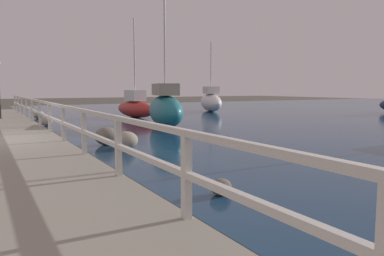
% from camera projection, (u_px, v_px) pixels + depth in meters
% --- Properties ---
extents(railing, '(0.10, 32.50, 1.06)m').
position_uv_depth(railing, '(56.00, 114.00, 11.92)').
color(railing, silver).
rests_on(railing, dock_walkway).
extents(boulder_water_edge, '(0.71, 0.64, 0.53)m').
position_uv_depth(boulder_water_edge, '(126.00, 140.00, 11.17)').
color(boulder_water_edge, gray).
rests_on(boulder_water_edge, ground).
extents(boulder_upstream, '(0.66, 0.59, 0.49)m').
position_uv_depth(boulder_upstream, '(38.00, 115.00, 22.40)').
color(boulder_upstream, gray).
rests_on(boulder_upstream, ground).
extents(boulder_downstream, '(0.56, 0.50, 0.42)m').
position_uv_depth(boulder_downstream, '(47.00, 121.00, 18.15)').
color(boulder_downstream, gray).
rests_on(boulder_downstream, ground).
extents(boulder_near_dock, '(0.38, 0.35, 0.29)m').
position_uv_depth(boulder_near_dock, '(221.00, 187.00, 6.35)').
color(boulder_near_dock, '#666056').
rests_on(boulder_near_dock, ground).
extents(boulder_mid_strip, '(0.76, 0.69, 0.57)m').
position_uv_depth(boulder_mid_strip, '(107.00, 136.00, 11.95)').
color(boulder_mid_strip, '#666056').
rests_on(boulder_mid_strip, ground).
extents(sailboat_white, '(3.52, 6.02, 5.38)m').
position_uv_depth(sailboat_white, '(211.00, 101.00, 29.35)').
color(sailboat_white, white).
rests_on(sailboat_white, water_surface).
extents(sailboat_red, '(1.55, 4.67, 6.06)m').
position_uv_depth(sailboat_red, '(135.00, 107.00, 23.27)').
color(sailboat_red, red).
rests_on(sailboat_red, water_surface).
extents(sailboat_teal, '(2.48, 4.90, 6.10)m').
position_uv_depth(sailboat_teal, '(165.00, 109.00, 17.42)').
color(sailboat_teal, '#1E707A').
rests_on(sailboat_teal, water_surface).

